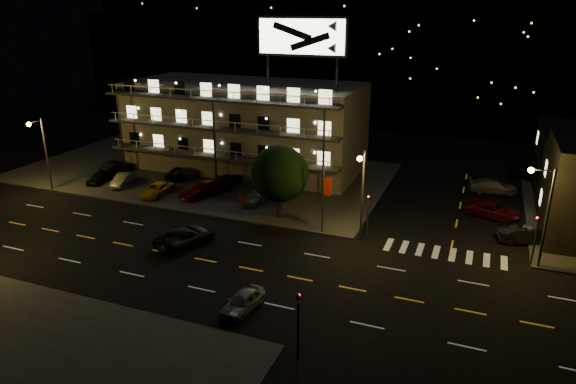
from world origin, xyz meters
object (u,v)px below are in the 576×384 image
(tree, at_px, (279,175))
(lot_car_2, at_px, (157,189))
(lot_car_7, at_px, (188,173))
(road_car_east, at_px, (243,302))
(road_car_west, at_px, (185,237))
(lot_car_4, at_px, (256,196))
(side_car_0, at_px, (525,235))

(tree, bearing_deg, lot_car_2, 176.68)
(lot_car_7, xyz_separation_m, road_car_east, (18.23, -22.56, -0.11))
(lot_car_7, distance_m, road_car_west, 17.97)
(lot_car_4, height_order, road_car_east, lot_car_4)
(road_car_east, relative_size, road_car_west, 0.72)
(lot_car_7, relative_size, road_car_west, 0.79)
(lot_car_4, bearing_deg, tree, -36.05)
(lot_car_2, xyz_separation_m, road_car_east, (18.17, -16.32, -0.10))
(side_car_0, bearing_deg, lot_car_4, 73.81)
(road_car_east, bearing_deg, lot_car_4, 118.95)
(lot_car_4, bearing_deg, road_car_west, -97.40)
(lot_car_2, height_order, side_car_0, side_car_0)
(lot_car_7, bearing_deg, side_car_0, -164.83)
(lot_car_2, bearing_deg, side_car_0, -0.26)
(lot_car_2, height_order, road_car_west, road_car_west)
(side_car_0, distance_m, road_car_west, 28.78)
(road_car_east, bearing_deg, lot_car_2, 144.83)
(tree, distance_m, lot_car_2, 14.84)
(lot_car_4, bearing_deg, lot_car_7, 158.29)
(lot_car_7, height_order, road_car_east, lot_car_7)
(tree, relative_size, side_car_0, 1.56)
(road_car_west, bearing_deg, tree, -100.88)
(lot_car_4, relative_size, road_car_west, 0.74)
(lot_car_4, distance_m, road_car_east, 19.62)
(tree, relative_size, lot_car_2, 1.58)
(tree, bearing_deg, road_car_east, -76.28)
(tree, height_order, lot_car_4, tree)
(tree, distance_m, lot_car_7, 16.47)
(tree, xyz_separation_m, side_car_0, (21.52, 2.60, -3.55))
(road_car_west, bearing_deg, lot_car_2, -23.67)
(side_car_0, height_order, road_car_east, side_car_0)
(lot_car_2, distance_m, road_car_west, 13.00)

